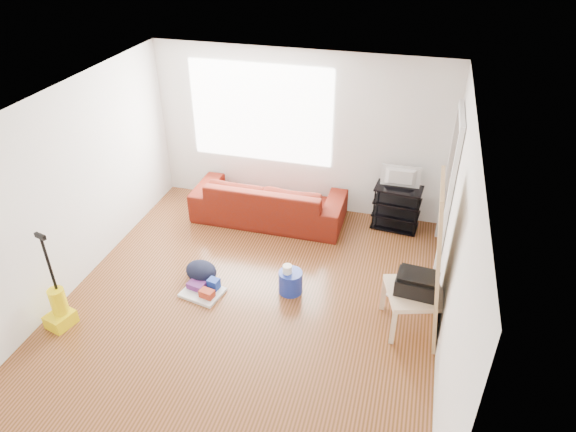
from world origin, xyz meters
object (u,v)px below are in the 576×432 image
(cleaning_tray, at_px, (204,290))
(vacuum, at_px, (59,309))
(side_table, at_px, (415,296))
(sofa, at_px, (269,219))
(backpack, at_px, (202,278))
(tv_stand, at_px, (397,207))
(bucket, at_px, (290,291))

(cleaning_tray, bearing_deg, vacuum, -146.05)
(side_table, xyz_separation_m, cleaning_tray, (-2.56, -0.12, -0.37))
(sofa, xyz_separation_m, backpack, (-0.42, -1.65, 0.00))
(vacuum, bearing_deg, side_table, 29.40)
(tv_stand, distance_m, cleaning_tray, 3.11)
(side_table, height_order, cleaning_tray, side_table)
(sofa, bearing_deg, cleaning_tray, 81.70)
(side_table, bearing_deg, sofa, 141.81)
(sofa, xyz_separation_m, vacuum, (-1.67, -2.85, 0.23))
(tv_stand, relative_size, backpack, 1.61)
(bucket, height_order, vacuum, vacuum)
(tv_stand, relative_size, bucket, 2.36)
(cleaning_tray, relative_size, backpack, 1.27)
(bucket, bearing_deg, tv_stand, 58.53)
(sofa, bearing_deg, side_table, 141.81)
(sofa, distance_m, vacuum, 3.31)
(tv_stand, xyz_separation_m, bucket, (-1.14, -1.86, -0.35))
(tv_stand, distance_m, backpack, 3.04)
(sofa, xyz_separation_m, side_table, (2.28, -1.79, 0.43))
(sofa, relative_size, vacuum, 1.86)
(tv_stand, bearing_deg, cleaning_tray, -129.44)
(sofa, xyz_separation_m, bucket, (0.77, -1.59, 0.00))
(sofa, relative_size, side_table, 2.98)
(tv_stand, height_order, side_table, tv_stand)
(sofa, bearing_deg, tv_stand, -171.94)
(sofa, relative_size, backpack, 5.20)
(backpack, bearing_deg, tv_stand, 61.34)
(sofa, distance_m, bucket, 1.77)
(side_table, bearing_deg, vacuum, -165.01)
(sofa, distance_m, cleaning_tray, 1.94)
(backpack, distance_m, vacuum, 1.75)
(sofa, height_order, side_table, side_table)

